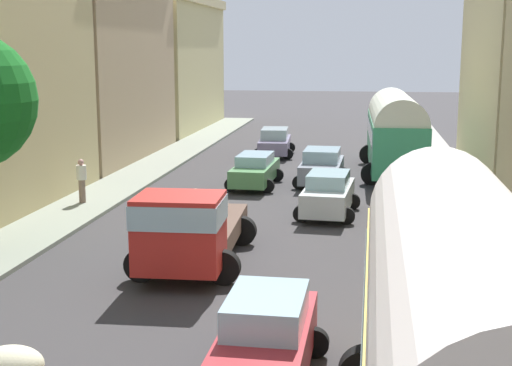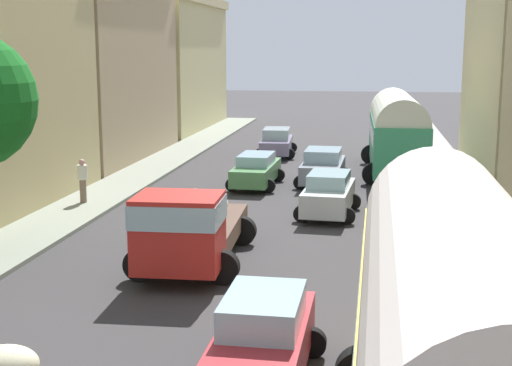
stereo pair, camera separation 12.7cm
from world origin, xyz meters
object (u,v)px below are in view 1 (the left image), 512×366
(car_4, at_px, (322,167))
(parked_bus_0, at_px, (462,339))
(car_2, at_px, (266,339))
(parked_bus_1, at_px, (395,130))
(cargo_truck_1, at_px, (190,227))
(car_0, at_px, (255,170))
(car_3, at_px, (328,194))
(car_1, at_px, (275,142))
(pedestrian_3, at_px, (82,180))

(car_4, bearing_deg, parked_bus_0, -82.09)
(car_2, bearing_deg, parked_bus_1, 82.26)
(parked_bus_1, xyz_separation_m, cargo_truck_1, (-6.10, -16.48, -0.94))
(car_0, distance_m, car_3, 6.19)
(car_1, relative_size, car_4, 1.05)
(car_2, bearing_deg, car_3, 88.29)
(cargo_truck_1, bearing_deg, car_1, 91.02)
(car_3, bearing_deg, car_2, -91.71)
(car_0, relative_size, car_4, 1.07)
(car_0, height_order, pedestrian_3, pedestrian_3)
(car_2, bearing_deg, car_4, 90.57)
(car_1, relative_size, car_2, 1.09)
(car_0, bearing_deg, cargo_truck_1, -89.58)
(car_1, relative_size, pedestrian_3, 2.35)
(pedestrian_3, bearing_deg, car_0, 39.43)
(car_3, height_order, pedestrian_3, pedestrian_3)
(parked_bus_0, distance_m, car_3, 17.07)
(parked_bus_0, distance_m, cargo_truck_1, 11.39)
(cargo_truck_1, xyz_separation_m, car_3, (3.40, 7.17, -0.42))
(car_1, xyz_separation_m, car_3, (3.78, -14.35, 0.02))
(parked_bus_0, distance_m, car_4, 23.09)
(car_2, relative_size, car_3, 0.98)
(cargo_truck_1, bearing_deg, car_2, -64.89)
(parked_bus_0, relative_size, car_2, 2.24)
(car_0, bearing_deg, car_3, -55.71)
(parked_bus_1, relative_size, car_2, 2.46)
(parked_bus_1, height_order, cargo_truck_1, parked_bus_1)
(parked_bus_0, height_order, parked_bus_1, parked_bus_0)
(car_0, height_order, car_2, car_2)
(cargo_truck_1, bearing_deg, car_0, 90.42)
(car_0, height_order, car_4, car_4)
(parked_bus_1, xyz_separation_m, car_0, (-6.19, -4.19, -1.42))
(parked_bus_0, relative_size, car_4, 2.16)
(cargo_truck_1, relative_size, pedestrian_3, 3.51)
(car_4, distance_m, pedestrian_3, 10.66)
(parked_bus_1, distance_m, car_1, 8.33)
(cargo_truck_1, relative_size, car_3, 1.61)
(cargo_truck_1, xyz_separation_m, car_0, (-0.09, 12.28, -0.48))
(car_0, relative_size, car_3, 1.09)
(cargo_truck_1, height_order, car_4, cargo_truck_1)
(car_2, bearing_deg, car_0, 99.37)
(parked_bus_0, height_order, car_3, parked_bus_0)
(car_3, bearing_deg, cargo_truck_1, -115.35)
(parked_bus_1, height_order, car_0, parked_bus_1)
(car_2, xyz_separation_m, car_4, (-0.19, 19.57, -0.02))
(car_3, bearing_deg, parked_bus_1, 73.80)
(pedestrian_3, bearing_deg, car_4, 33.29)
(parked_bus_0, bearing_deg, pedestrian_3, 125.45)
(parked_bus_0, xyz_separation_m, pedestrian_3, (-12.08, 16.96, -1.33))
(car_3, relative_size, car_4, 0.98)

